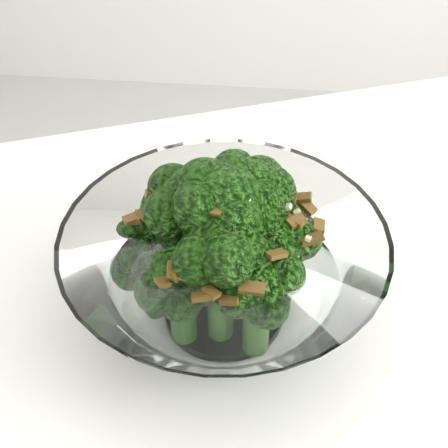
{
  "coord_description": "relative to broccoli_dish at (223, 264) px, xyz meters",
  "views": [
    {
      "loc": [
        -0.23,
        -0.2,
        1.13
      ],
      "look_at": [
        -0.26,
        0.11,
        0.85
      ],
      "focal_mm": 50.0,
      "sensor_mm": 36.0,
      "label": 1
    }
  ],
  "objects": [
    {
      "name": "broccoli_dish",
      "position": [
        0.0,
        0.0,
        0.0
      ],
      "size": [
        0.23,
        0.23,
        0.14
      ],
      "color": "white",
      "rests_on": "table"
    }
  ]
}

